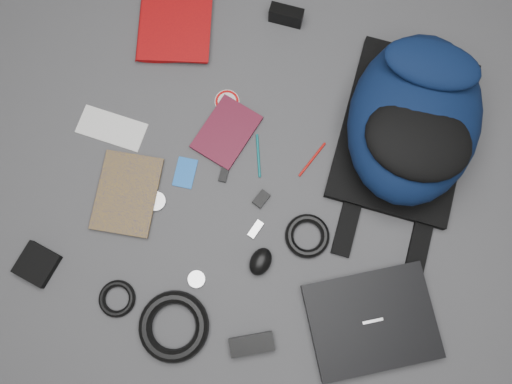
% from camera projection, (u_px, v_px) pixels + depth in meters
% --- Properties ---
extents(ground, '(4.00, 4.00, 0.00)m').
position_uv_depth(ground, '(256.00, 193.00, 1.36)').
color(ground, '#4F4F51').
rests_on(ground, ground).
extents(backpack, '(0.38, 0.54, 0.22)m').
position_uv_depth(backpack, '(414.00, 118.00, 1.29)').
color(backpack, black).
rests_on(backpack, ground).
extents(laptop, '(0.39, 0.36, 0.03)m').
position_uv_depth(laptop, '(371.00, 321.00, 1.28)').
color(laptop, black).
rests_on(laptop, ground).
extents(textbook_red, '(0.26, 0.32, 0.03)m').
position_uv_depth(textbook_red, '(140.00, 17.00, 1.45)').
color(textbook_red, '#93080C').
rests_on(textbook_red, ground).
extents(comic_book, '(0.18, 0.23, 0.02)m').
position_uv_depth(comic_book, '(98.00, 189.00, 1.36)').
color(comic_book, '#C7980E').
rests_on(comic_book, ground).
extents(envelope, '(0.19, 0.10, 0.00)m').
position_uv_depth(envelope, '(112.00, 128.00, 1.40)').
color(envelope, white).
rests_on(envelope, ground).
extents(dvd_case, '(0.18, 0.21, 0.01)m').
position_uv_depth(dvd_case, '(227.00, 132.00, 1.39)').
color(dvd_case, '#490E1D').
rests_on(dvd_case, ground).
extents(compact_camera, '(0.10, 0.04, 0.05)m').
position_uv_depth(compact_camera, '(286.00, 15.00, 1.44)').
color(compact_camera, black).
rests_on(compact_camera, ground).
extents(sticker_disc, '(0.09, 0.09, 0.00)m').
position_uv_depth(sticker_disc, '(227.00, 101.00, 1.42)').
color(sticker_disc, white).
rests_on(sticker_disc, ground).
extents(pen_teal, '(0.04, 0.12, 0.01)m').
position_uv_depth(pen_teal, '(258.00, 156.00, 1.38)').
color(pen_teal, '#0B6469').
rests_on(pen_teal, ground).
extents(pen_red, '(0.06, 0.11, 0.01)m').
position_uv_depth(pen_red, '(312.00, 159.00, 1.38)').
color(pen_red, '#BA120E').
rests_on(pen_red, ground).
extents(id_badge, '(0.06, 0.09, 0.00)m').
position_uv_depth(id_badge, '(185.00, 173.00, 1.37)').
color(id_badge, blue).
rests_on(id_badge, ground).
extents(usb_black, '(0.02, 0.06, 0.01)m').
position_uv_depth(usb_black, '(225.00, 172.00, 1.37)').
color(usb_black, black).
rests_on(usb_black, ground).
extents(usb_silver, '(0.04, 0.05, 0.01)m').
position_uv_depth(usb_silver, '(256.00, 229.00, 1.34)').
color(usb_silver, silver).
rests_on(usb_silver, ground).
extents(key_fob, '(0.04, 0.05, 0.01)m').
position_uv_depth(key_fob, '(261.00, 199.00, 1.35)').
color(key_fob, black).
rests_on(key_fob, ground).
extents(mouse, '(0.07, 0.09, 0.04)m').
position_uv_depth(mouse, '(261.00, 262.00, 1.31)').
color(mouse, black).
rests_on(mouse, ground).
extents(headphone_left, '(0.06, 0.06, 0.01)m').
position_uv_depth(headphone_left, '(156.00, 201.00, 1.35)').
color(headphone_left, '#BDBDBF').
rests_on(headphone_left, ground).
extents(headphone_right, '(0.06, 0.06, 0.01)m').
position_uv_depth(headphone_right, '(197.00, 279.00, 1.31)').
color(headphone_right, silver).
rests_on(headphone_right, ground).
extents(cable_coil, '(0.13, 0.13, 0.02)m').
position_uv_depth(cable_coil, '(307.00, 236.00, 1.33)').
color(cable_coil, black).
rests_on(cable_coil, ground).
extents(power_brick, '(0.12, 0.09, 0.03)m').
position_uv_depth(power_brick, '(252.00, 344.00, 1.27)').
color(power_brick, black).
rests_on(power_brick, ground).
extents(power_cord_coil, '(0.23, 0.23, 0.04)m').
position_uv_depth(power_cord_coil, '(174.00, 326.00, 1.28)').
color(power_cord_coil, black).
rests_on(power_cord_coil, ground).
extents(pouch, '(0.11, 0.11, 0.02)m').
position_uv_depth(pouch, '(37.00, 264.00, 1.31)').
color(pouch, black).
rests_on(pouch, ground).
extents(earbud_coil, '(0.12, 0.12, 0.02)m').
position_uv_depth(earbud_coil, '(117.00, 299.00, 1.30)').
color(earbud_coil, black).
rests_on(earbud_coil, ground).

